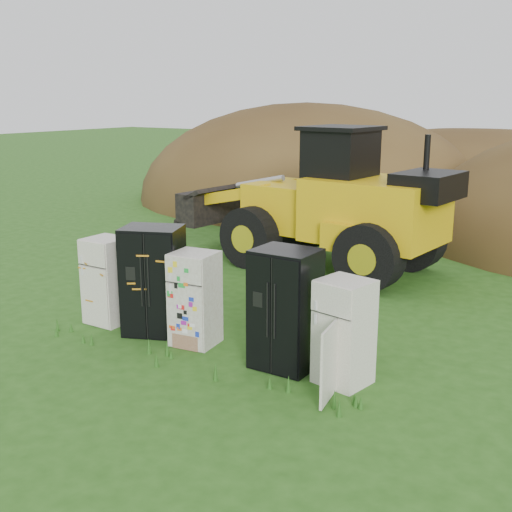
{
  "coord_description": "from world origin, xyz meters",
  "views": [
    {
      "loc": [
        6.24,
        -8.29,
        4.24
      ],
      "look_at": [
        -0.52,
        2.0,
        1.16
      ],
      "focal_mm": 45.0,
      "sensor_mm": 36.0,
      "label": 1
    }
  ],
  "objects_px": {
    "wheel_loader": "(309,196)",
    "fridge_leftmost": "(108,281)",
    "fridge_black_side": "(153,280)",
    "fridge_sticker": "(195,299)",
    "fridge_black_right": "(285,309)",
    "fridge_open_door": "(344,332)"
  },
  "relations": [
    {
      "from": "fridge_sticker",
      "to": "fridge_black_right",
      "type": "xyz_separation_m",
      "value": [
        1.81,
        0.02,
        0.14
      ]
    },
    {
      "from": "fridge_leftmost",
      "to": "wheel_loader",
      "type": "height_order",
      "value": "wheel_loader"
    },
    {
      "from": "fridge_leftmost",
      "to": "wheel_loader",
      "type": "bearing_deg",
      "value": 79.49
    },
    {
      "from": "fridge_black_side",
      "to": "fridge_open_door",
      "type": "distance_m",
      "value": 3.84
    },
    {
      "from": "fridge_sticker",
      "to": "wheel_loader",
      "type": "height_order",
      "value": "wheel_loader"
    },
    {
      "from": "fridge_black_side",
      "to": "fridge_sticker",
      "type": "bearing_deg",
      "value": -24.82
    },
    {
      "from": "fridge_leftmost",
      "to": "fridge_sticker",
      "type": "height_order",
      "value": "fridge_leftmost"
    },
    {
      "from": "fridge_black_side",
      "to": "fridge_open_door",
      "type": "xyz_separation_m",
      "value": [
        3.84,
        -0.05,
        -0.18
      ]
    },
    {
      "from": "fridge_black_right",
      "to": "wheel_loader",
      "type": "xyz_separation_m",
      "value": [
        -2.84,
        5.93,
        0.8
      ]
    },
    {
      "from": "fridge_black_right",
      "to": "fridge_open_door",
      "type": "bearing_deg",
      "value": -2.78
    },
    {
      "from": "fridge_leftmost",
      "to": "fridge_black_side",
      "type": "height_order",
      "value": "fridge_black_side"
    },
    {
      "from": "fridge_open_door",
      "to": "wheel_loader",
      "type": "height_order",
      "value": "wheel_loader"
    },
    {
      "from": "wheel_loader",
      "to": "fridge_leftmost",
      "type": "bearing_deg",
      "value": -95.0
    },
    {
      "from": "wheel_loader",
      "to": "fridge_black_right",
      "type": "bearing_deg",
      "value": -59.41
    },
    {
      "from": "fridge_black_right",
      "to": "wheel_loader",
      "type": "bearing_deg",
      "value": 114.96
    },
    {
      "from": "fridge_open_door",
      "to": "fridge_leftmost",
      "type": "bearing_deg",
      "value": -169.67
    },
    {
      "from": "fridge_black_side",
      "to": "fridge_black_right",
      "type": "relative_size",
      "value": 1.02
    },
    {
      "from": "fridge_black_side",
      "to": "wheel_loader",
      "type": "relative_size",
      "value": 0.27
    },
    {
      "from": "fridge_black_right",
      "to": "wheel_loader",
      "type": "height_order",
      "value": "wheel_loader"
    },
    {
      "from": "fridge_black_side",
      "to": "fridge_sticker",
      "type": "relative_size",
      "value": 1.2
    },
    {
      "from": "fridge_sticker",
      "to": "wheel_loader",
      "type": "bearing_deg",
      "value": 92.23
    },
    {
      "from": "fridge_black_side",
      "to": "wheel_loader",
      "type": "distance_m",
      "value": 5.98
    }
  ]
}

